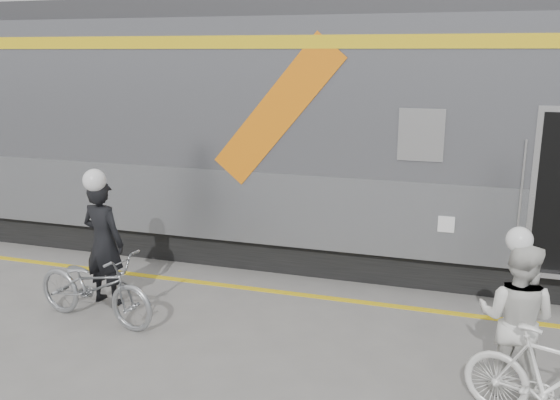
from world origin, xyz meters
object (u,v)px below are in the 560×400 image
at_px(bicycle_left, 95,286).
at_px(bicycle_right, 553,382).
at_px(man, 104,243).
at_px(woman, 516,319).

bearing_deg(bicycle_left, bicycle_right, -88.74).
height_order(man, bicycle_right, man).
height_order(man, woman, man).
xyz_separation_m(man, woman, (5.10, -0.70, -0.07)).
bearing_deg(bicycle_right, bicycle_left, 100.90).
bearing_deg(woman, man, 10.75).
distance_m(bicycle_left, bicycle_right, 5.25).
bearing_deg(woman, bicycle_right, 137.22).
bearing_deg(bicycle_right, man, 95.54).
bearing_deg(man, bicycle_right, 175.90).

